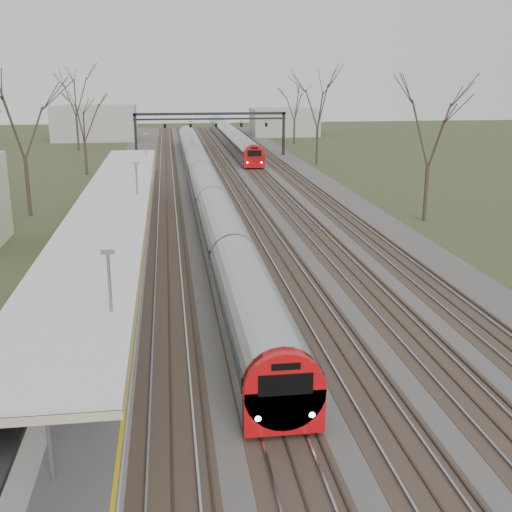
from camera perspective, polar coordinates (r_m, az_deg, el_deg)
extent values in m
cube|color=#474442|center=(61.26, -2.29, 5.42)|extent=(24.00, 160.00, 0.10)
cube|color=#4C3828|center=(60.98, -7.93, 5.27)|extent=(2.60, 160.00, 0.06)
cube|color=gray|center=(60.97, -8.61, 5.31)|extent=(0.07, 160.00, 0.12)
cube|color=gray|center=(60.97, -7.26, 5.36)|extent=(0.07, 160.00, 0.12)
cube|color=#4C3828|center=(61.07, -4.63, 5.39)|extent=(2.60, 160.00, 0.06)
cube|color=gray|center=(61.02, -5.31, 5.43)|extent=(0.07, 160.00, 0.12)
cube|color=gray|center=(61.10, -3.96, 5.47)|extent=(0.07, 160.00, 0.12)
cube|color=#4C3828|center=(61.36, -1.35, 5.48)|extent=(2.60, 160.00, 0.06)
cube|color=gray|center=(61.27, -2.02, 5.53)|extent=(0.07, 160.00, 0.12)
cube|color=gray|center=(61.43, -0.69, 5.57)|extent=(0.07, 160.00, 0.12)
cube|color=#4C3828|center=(61.84, 1.89, 5.56)|extent=(2.60, 160.00, 0.06)
cube|color=gray|center=(61.72, 1.23, 5.61)|extent=(0.07, 160.00, 0.12)
cube|color=gray|center=(61.95, 2.54, 5.64)|extent=(0.07, 160.00, 0.12)
cube|color=#4C3828|center=(62.52, 5.06, 5.62)|extent=(2.60, 160.00, 0.06)
cube|color=gray|center=(62.35, 4.42, 5.68)|extent=(0.07, 160.00, 0.12)
cube|color=gray|center=(62.67, 5.71, 5.70)|extent=(0.07, 160.00, 0.12)
cube|color=#9E9B93|center=(43.90, -11.85, 1.49)|extent=(3.50, 69.00, 1.00)
cylinder|color=slate|center=(17.59, -17.97, -14.43)|extent=(0.14, 0.14, 3.00)
cylinder|color=slate|center=(24.75, -14.92, -5.13)|extent=(0.14, 0.14, 3.00)
cylinder|color=slate|center=(32.31, -13.31, -0.09)|extent=(0.14, 0.14, 3.00)
cylinder|color=slate|center=(40.05, -12.32, 3.03)|extent=(0.14, 0.14, 3.00)
cylinder|color=slate|center=(47.87, -11.65, 5.14)|extent=(0.14, 0.14, 3.00)
cylinder|color=slate|center=(55.74, -11.16, 6.65)|extent=(0.14, 0.14, 3.00)
cube|color=silver|center=(38.76, -12.55, 4.94)|extent=(4.10, 50.00, 0.12)
cube|color=beige|center=(38.79, -12.54, 4.70)|extent=(4.10, 50.00, 0.25)
cube|color=black|center=(90.43, -10.65, 10.44)|extent=(0.35, 0.35, 6.00)
cube|color=black|center=(91.80, 2.46, 10.76)|extent=(0.35, 0.35, 6.00)
cube|color=black|center=(90.32, -4.08, 12.50)|extent=(21.00, 0.35, 0.35)
cube|color=black|center=(90.37, -4.08, 12.06)|extent=(21.00, 0.25, 0.25)
cube|color=black|center=(90.01, -8.11, 11.48)|extent=(0.32, 0.22, 0.85)
sphere|color=#0CFF19|center=(89.86, -8.12, 11.63)|extent=(0.16, 0.16, 0.16)
cube|color=black|center=(90.07, -5.84, 11.56)|extent=(0.32, 0.22, 0.85)
sphere|color=#0CFF19|center=(89.92, -5.84, 11.71)|extent=(0.16, 0.16, 0.16)
cube|color=black|center=(90.27, -3.57, 11.62)|extent=(0.32, 0.22, 0.85)
sphere|color=#0CFF19|center=(90.11, -3.57, 11.77)|extent=(0.16, 0.16, 0.16)
cube|color=black|center=(90.60, -1.32, 11.66)|extent=(0.32, 0.22, 0.85)
sphere|color=#0CFF19|center=(90.44, -1.31, 11.81)|extent=(0.16, 0.16, 0.16)
cube|color=black|center=(91.07, 0.91, 11.68)|extent=(0.32, 0.22, 0.85)
sphere|color=#0CFF19|center=(90.91, 0.93, 11.83)|extent=(0.16, 0.16, 0.16)
cylinder|color=#2D231C|center=(54.83, -19.62, 5.85)|extent=(0.30, 0.30, 4.95)
cylinder|color=#2D231C|center=(51.74, 14.86, 5.44)|extent=(0.30, 0.30, 4.50)
cube|color=#989BA2|center=(63.42, -4.79, 6.70)|extent=(2.55, 90.00, 1.60)
cylinder|color=#989BA2|center=(63.32, -4.80, 7.28)|extent=(2.60, 89.70, 2.60)
cube|color=black|center=(63.31, -4.81, 7.37)|extent=(2.62, 89.40, 0.55)
cube|color=red|center=(20.59, 2.49, -13.51)|extent=(2.55, 0.50, 1.50)
cylinder|color=red|center=(20.30, 2.49, -11.72)|extent=(2.60, 0.60, 2.60)
cube|color=black|center=(19.92, 2.64, -11.31)|extent=(1.70, 0.12, 0.70)
sphere|color=white|center=(20.34, 0.16, -14.21)|extent=(0.22, 0.22, 0.22)
sphere|color=white|center=(20.62, 4.99, -13.83)|extent=(0.22, 0.22, 0.22)
cube|color=black|center=(63.57, -4.77, 5.88)|extent=(1.80, 89.00, 0.35)
cube|color=#989BA2|center=(107.28, -2.34, 10.48)|extent=(2.55, 60.00, 1.60)
cylinder|color=#989BA2|center=(107.22, -2.34, 10.83)|extent=(2.60, 59.70, 2.60)
cube|color=black|center=(107.21, -2.34, 10.88)|extent=(2.62, 59.40, 0.55)
cube|color=red|center=(77.76, -0.16, 8.41)|extent=(2.55, 0.50, 1.50)
cylinder|color=red|center=(77.72, -0.17, 8.93)|extent=(2.60, 0.60, 2.60)
cube|color=black|center=(77.42, -0.14, 9.12)|extent=(1.70, 0.12, 0.70)
sphere|color=white|center=(77.47, -0.77, 8.31)|extent=(0.22, 0.22, 0.22)
sphere|color=white|center=(77.70, 0.48, 8.33)|extent=(0.22, 0.22, 0.22)
cube|color=black|center=(107.37, -2.33, 9.99)|extent=(1.80, 59.00, 0.35)
imported|color=#2C3D56|center=(21.61, -16.93, -10.46)|extent=(0.50, 0.66, 1.63)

